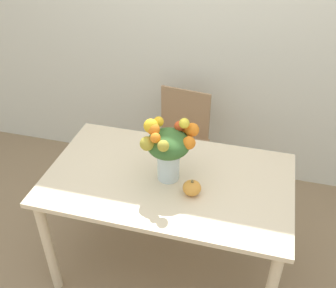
{
  "coord_description": "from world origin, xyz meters",
  "views": [
    {
      "loc": [
        0.45,
        -1.69,
        2.24
      ],
      "look_at": [
        -0.0,
        -0.0,
        1.01
      ],
      "focal_mm": 42.0,
      "sensor_mm": 36.0,
      "label": 1
    }
  ],
  "objects": [
    {
      "name": "ground_plane",
      "position": [
        0.0,
        0.0,
        0.0
      ],
      "size": [
        12.0,
        12.0,
        0.0
      ],
      "primitive_type": "plane",
      "color": "#8E7556"
    },
    {
      "name": "wall_back",
      "position": [
        0.0,
        1.17,
        1.35
      ],
      "size": [
        8.0,
        0.06,
        2.7
      ],
      "color": "silver",
      "rests_on": "ground_plane"
    },
    {
      "name": "dining_table",
      "position": [
        0.0,
        0.0,
        0.67
      ],
      "size": [
        1.42,
        0.84,
        0.77
      ],
      "color": "beige",
      "rests_on": "ground_plane"
    },
    {
      "name": "flower_vase",
      "position": [
        0.0,
        -0.0,
        0.99
      ],
      "size": [
        0.29,
        0.3,
        0.4
      ],
      "color": "silver",
      "rests_on": "dining_table"
    },
    {
      "name": "pumpkin",
      "position": [
        0.16,
        -0.1,
        0.81
      ],
      "size": [
        0.1,
        0.1,
        0.09
      ],
      "color": "gold",
      "rests_on": "dining_table"
    },
    {
      "name": "dining_chair_near_window",
      "position": [
        -0.12,
        0.77,
        0.47
      ],
      "size": [
        0.47,
        0.47,
        0.87
      ],
      "rotation": [
        0.0,
        0.0,
        -0.12
      ],
      "color": "#9E7A56",
      "rests_on": "ground_plane"
    }
  ]
}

